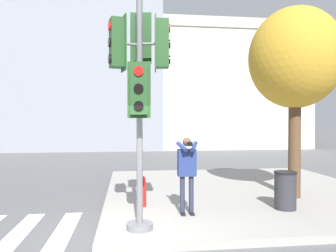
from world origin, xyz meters
The scene contains 9 objects.
ground_plane centered at (0.00, 0.00, 0.00)m, with size 160.00×160.00×0.00m, color #5B5B5E.
sidewalk_corner centered at (3.50, 3.50, 0.08)m, with size 8.00×8.00×0.16m.
traffic_signal_pole centered at (0.32, 0.24, 3.10)m, with size 1.18×1.18×4.45m.
person_photographer centered at (1.39, 1.15, 1.18)m, with size 0.50×0.53×1.70m.
street_tree centered at (4.57, 2.36, 3.88)m, with size 2.46×2.46×5.12m.
fire_hydrant centered at (0.43, 1.91, 0.53)m, with size 0.21×0.27×0.75m.
trash_bin centered at (3.76, 1.26, 0.60)m, with size 0.52×0.52×0.88m.
building_left centered at (-5.68, 23.80, 8.41)m, with size 16.88×12.75×16.80m.
building_right centered at (8.62, 22.82, 5.00)m, with size 12.05×10.26×9.97m.
Camera 1 is at (0.08, -5.97, 2.24)m, focal length 35.00 mm.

